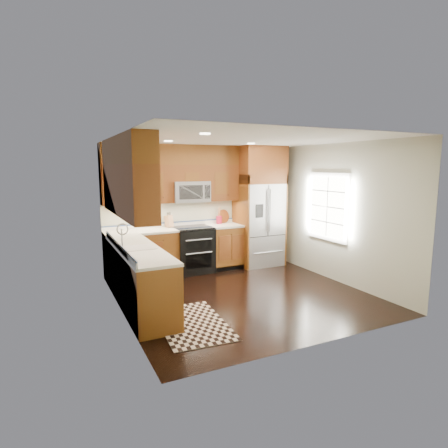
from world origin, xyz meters
name	(u,v)px	position (x,y,z in m)	size (l,w,h in m)	color
ground	(242,294)	(0.00, 0.00, 0.00)	(4.00, 4.00, 0.00)	black
wall_back	(198,208)	(0.00, 2.00, 1.30)	(4.00, 0.02, 2.60)	#B8BDAA
wall_left	(120,228)	(-2.00, 0.00, 1.30)	(0.02, 4.00, 2.60)	#B8BDAA
wall_right	(336,213)	(2.00, 0.00, 1.30)	(0.02, 4.00, 2.60)	#B8BDAA
window	(328,207)	(1.98, 0.20, 1.40)	(0.04, 1.10, 1.30)	white
base_cabinets	(157,265)	(-1.23, 0.90, 0.45)	(2.85, 3.00, 0.90)	brown
countertop	(162,237)	(-1.09, 1.01, 0.92)	(2.86, 3.01, 0.04)	white
upper_cabinets	(156,175)	(-1.15, 1.09, 2.02)	(2.85, 3.00, 1.15)	brown
range	(193,250)	(-0.25, 1.67, 0.47)	(0.76, 0.67, 0.95)	black
microwave	(190,192)	(-0.25, 1.80, 1.66)	(0.76, 0.40, 0.42)	#B2B2B7
refrigerator	(259,206)	(1.30, 1.63, 1.30)	(0.98, 0.75, 2.60)	#B2B2B7
sink_faucet	(136,244)	(-1.73, 0.23, 0.99)	(0.54, 0.44, 0.37)	#B2B2B7
rug	(192,323)	(-1.20, -0.76, 0.01)	(0.88, 1.47, 0.01)	black
knife_block	(169,221)	(-0.69, 1.87, 1.07)	(0.15, 0.18, 0.31)	#A57550
utensil_crock	(219,218)	(0.43, 1.87, 1.06)	(0.13, 0.13, 0.35)	#A91432
cutting_board	(223,222)	(0.57, 1.94, 0.95)	(0.30, 0.30, 0.02)	brown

